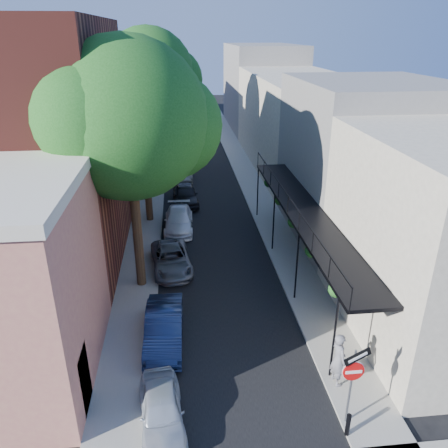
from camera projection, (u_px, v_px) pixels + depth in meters
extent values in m
cube|color=black|center=(199.00, 167.00, 39.90)|extent=(6.00, 64.00, 0.01)
cube|color=gray|center=(155.00, 168.00, 39.50)|extent=(2.00, 64.00, 0.12)
cube|color=gray|center=(242.00, 166.00, 40.26)|extent=(2.00, 64.00, 0.12)
cube|color=beige|center=(84.00, 379.00, 13.91)|extent=(0.10, 1.20, 2.20)
cube|color=maroon|center=(14.00, 148.00, 21.97)|extent=(10.00, 12.00, 12.00)
cube|color=gray|center=(110.00, 106.00, 21.64)|extent=(0.06, 7.00, 4.00)
cube|color=gray|center=(83.00, 129.00, 33.59)|extent=(8.00, 12.00, 9.00)
cube|color=beige|center=(108.00, 98.00, 46.13)|extent=(8.00, 16.00, 10.00)
cube|color=tan|center=(123.00, 91.00, 59.27)|extent=(8.00, 12.00, 8.00)
cube|color=gray|center=(365.00, 161.00, 25.30)|extent=(8.00, 10.00, 9.00)
cube|color=beige|center=(298.00, 121.00, 39.15)|extent=(8.00, 20.00, 8.00)
cube|color=gray|center=(262.00, 87.00, 55.13)|extent=(8.00, 16.00, 10.00)
cube|color=black|center=(307.00, 213.00, 20.69)|extent=(2.00, 16.00, 0.15)
cube|color=black|center=(288.00, 196.00, 20.25)|extent=(0.05, 16.00, 0.05)
cylinder|color=black|center=(334.00, 337.00, 14.92)|extent=(0.08, 0.08, 3.40)
cylinder|color=black|center=(258.00, 191.00, 28.57)|extent=(0.08, 0.08, 3.40)
sphere|color=#174A15|center=(337.00, 289.00, 15.35)|extent=(0.60, 0.60, 0.60)
sphere|color=#174A15|center=(294.00, 222.00, 20.81)|extent=(0.60, 0.60, 0.60)
sphere|color=#174A15|center=(269.00, 182.00, 26.28)|extent=(0.60, 0.60, 0.60)
cylinder|color=#595B60|center=(350.00, 388.00, 13.23)|extent=(0.07, 0.07, 2.90)
cylinder|color=red|center=(354.00, 371.00, 12.91)|extent=(0.66, 0.04, 0.66)
cube|color=white|center=(354.00, 372.00, 12.88)|extent=(0.50, 0.02, 0.10)
cylinder|color=white|center=(353.00, 371.00, 12.93)|extent=(0.70, 0.02, 0.70)
cube|color=black|center=(358.00, 357.00, 12.68)|extent=(0.89, 0.15, 0.58)
cube|color=white|center=(358.00, 358.00, 12.65)|extent=(0.60, 0.10, 0.31)
cylinder|color=black|center=(348.00, 425.00, 13.13)|extent=(0.14, 0.14, 0.80)
cylinder|color=#372416|center=(136.00, 220.00, 19.93)|extent=(0.44, 0.44, 7.00)
sphere|color=#174A15|center=(127.00, 120.00, 18.10)|extent=(6.80, 6.80, 6.80)
sphere|color=#174A15|center=(169.00, 126.00, 19.40)|extent=(4.76, 4.76, 4.76)
cylinder|color=#372416|center=(147.00, 175.00, 27.35)|extent=(0.44, 0.44, 6.30)
sphere|color=#174A15|center=(142.00, 109.00, 25.72)|extent=(6.00, 6.00, 6.00)
sphere|color=#174A15|center=(168.00, 114.00, 26.88)|extent=(4.20, 4.20, 4.20)
cylinder|color=#372416|center=(153.00, 135.00, 35.33)|extent=(0.44, 0.44, 7.35)
sphere|color=#174A15|center=(149.00, 74.00, 33.42)|extent=(7.00, 7.00, 7.00)
sphere|color=#174A15|center=(172.00, 79.00, 34.75)|extent=(4.90, 4.90, 4.90)
imported|color=#ADB6C0|center=(162.00, 410.00, 13.59)|extent=(1.68, 3.47, 1.14)
imported|color=#152244|center=(164.00, 327.00, 17.21)|extent=(1.52, 4.13, 1.35)
imported|color=slate|center=(171.00, 259.00, 22.57)|extent=(2.35, 4.33, 1.15)
imported|color=white|center=(179.00, 220.00, 27.15)|extent=(1.85, 4.30, 1.23)
imported|color=black|center=(185.00, 194.00, 31.23)|extent=(1.94, 4.19, 1.39)
imported|color=slate|center=(184.00, 171.00, 36.49)|extent=(1.51, 4.15, 1.36)
imported|color=#9499A6|center=(178.00, 158.00, 40.68)|extent=(2.47, 4.70, 1.26)
imported|color=slate|center=(338.00, 359.00, 14.89)|extent=(0.60, 0.81, 2.02)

